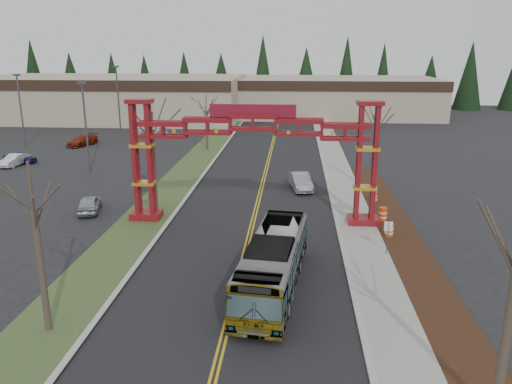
# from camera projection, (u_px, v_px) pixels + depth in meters

# --- Properties ---
(ground) EXTENTS (200.00, 200.00, 0.00)m
(ground) POSITION_uv_depth(u_px,v_px,m) (214.00, 375.00, 19.53)
(ground) COLOR black
(ground) RESTS_ON ground
(road) EXTENTS (12.00, 110.00, 0.02)m
(road) POSITION_uv_depth(u_px,v_px,m) (260.00, 195.00, 43.47)
(road) COLOR black
(road) RESTS_ON ground
(lane_line_left) EXTENTS (0.12, 100.00, 0.01)m
(lane_line_left) POSITION_uv_depth(u_px,v_px,m) (258.00, 195.00, 43.47)
(lane_line_left) COLOR gold
(lane_line_left) RESTS_ON road
(lane_line_right) EXTENTS (0.12, 100.00, 0.01)m
(lane_line_right) POSITION_uv_depth(u_px,v_px,m) (261.00, 195.00, 43.46)
(lane_line_right) COLOR gold
(lane_line_right) RESTS_ON road
(curb_right) EXTENTS (0.30, 110.00, 0.15)m
(curb_right) POSITION_uv_depth(u_px,v_px,m) (331.00, 196.00, 42.99)
(curb_right) COLOR #AAA9A5
(curb_right) RESTS_ON ground
(sidewalk_right) EXTENTS (2.60, 110.00, 0.14)m
(sidewalk_right) POSITION_uv_depth(u_px,v_px,m) (348.00, 196.00, 42.88)
(sidewalk_right) COLOR gray
(sidewalk_right) RESTS_ON ground
(landscape_strip) EXTENTS (2.60, 50.00, 0.12)m
(landscape_strip) POSITION_uv_depth(u_px,v_px,m) (420.00, 272.00, 28.32)
(landscape_strip) COLOR black
(landscape_strip) RESTS_ON ground
(grass_median) EXTENTS (4.00, 110.00, 0.08)m
(grass_median) POSITION_uv_depth(u_px,v_px,m) (170.00, 193.00, 44.06)
(grass_median) COLOR #314A25
(grass_median) RESTS_ON ground
(curb_left) EXTENTS (0.30, 110.00, 0.15)m
(curb_left) POSITION_uv_depth(u_px,v_px,m) (190.00, 193.00, 43.91)
(curb_left) COLOR #AAA9A5
(curb_left) RESTS_ON ground
(gateway_arch) EXTENTS (18.20, 1.60, 8.90)m
(gateway_arch) POSITION_uv_depth(u_px,v_px,m) (253.00, 142.00, 35.11)
(gateway_arch) COLOR maroon
(gateway_arch) RESTS_ON ground
(retail_building_west) EXTENTS (46.00, 22.30, 7.50)m
(retail_building_west) POSITION_uv_depth(u_px,v_px,m) (112.00, 98.00, 89.66)
(retail_building_west) COLOR tan
(retail_building_west) RESTS_ON ground
(retail_building_east) EXTENTS (38.00, 20.30, 7.00)m
(retail_building_east) POSITION_uv_depth(u_px,v_px,m) (333.00, 97.00, 94.39)
(retail_building_east) COLOR tan
(retail_building_east) RESTS_ON ground
(conifer_treeline) EXTENTS (116.10, 5.60, 13.00)m
(conifer_treeline) POSITION_uv_depth(u_px,v_px,m) (283.00, 77.00, 105.83)
(conifer_treeline) COLOR black
(conifer_treeline) RESTS_ON ground
(transit_bus) EXTENTS (3.72, 10.91, 2.98)m
(transit_bus) POSITION_uv_depth(u_px,v_px,m) (273.00, 263.00, 26.06)
(transit_bus) COLOR #A7AAAF
(transit_bus) RESTS_ON ground
(silver_sedan) EXTENTS (2.35, 4.71, 1.48)m
(silver_sedan) POSITION_uv_depth(u_px,v_px,m) (301.00, 181.00, 45.02)
(silver_sedan) COLOR #A5A8AD
(silver_sedan) RESTS_ON ground
(parked_car_near_a) EXTENTS (2.48, 4.16, 1.33)m
(parked_car_near_a) POSITION_uv_depth(u_px,v_px,m) (90.00, 204.00, 38.83)
(parked_car_near_a) COLOR #A7ABAF
(parked_car_near_a) RESTS_ON ground
(parked_car_near_b) EXTENTS (1.89, 4.02, 1.27)m
(parked_car_near_b) POSITION_uv_depth(u_px,v_px,m) (14.00, 160.00, 54.14)
(parked_car_near_b) COLOR white
(parked_car_near_b) RESTS_ON ground
(parked_car_mid_a) EXTENTS (3.32, 5.07, 1.37)m
(parked_car_mid_a) POSITION_uv_depth(u_px,v_px,m) (82.00, 140.00, 65.45)
(parked_car_mid_a) COLOR maroon
(parked_car_mid_a) RESTS_ON ground
(parked_car_mid_b) EXTENTS (3.80, 1.96, 1.24)m
(parked_car_mid_b) POSITION_uv_depth(u_px,v_px,m) (20.00, 158.00, 55.43)
(parked_car_mid_b) COLOR #171A52
(parked_car_mid_b) RESTS_ON ground
(parked_car_far_a) EXTENTS (4.46, 2.18, 1.41)m
(parked_car_far_a) POSITION_uv_depth(u_px,v_px,m) (152.00, 132.00, 71.81)
(parked_car_far_a) COLOR #B6BBBE
(parked_car_far_a) RESTS_ON ground
(bare_tree_median_near) EXTENTS (3.10, 3.10, 7.86)m
(bare_tree_median_near) POSITION_uv_depth(u_px,v_px,m) (33.00, 209.00, 21.03)
(bare_tree_median_near) COLOR #382D26
(bare_tree_median_near) RESTS_ON ground
(bare_tree_median_mid) EXTENTS (3.40, 3.40, 8.58)m
(bare_tree_median_mid) POSITION_uv_depth(u_px,v_px,m) (152.00, 130.00, 38.12)
(bare_tree_median_mid) COLOR #382D26
(bare_tree_median_mid) RESTS_ON ground
(bare_tree_median_far) EXTENTS (3.01, 3.01, 6.90)m
(bare_tree_median_far) POSITION_uv_depth(u_px,v_px,m) (206.00, 111.00, 61.39)
(bare_tree_median_far) COLOR #382D26
(bare_tree_median_far) RESTS_ON ground
(bare_tree_right_far) EXTENTS (2.94, 2.94, 7.87)m
(bare_tree_right_far) POSITION_uv_depth(u_px,v_px,m) (377.00, 126.00, 42.82)
(bare_tree_right_far) COLOR #382D26
(bare_tree_right_far) RESTS_ON ground
(light_pole_near) EXTENTS (0.79, 0.40, 9.15)m
(light_pole_near) POSITION_uv_depth(u_px,v_px,m) (85.00, 121.00, 50.13)
(light_pole_near) COLOR #3F3F44
(light_pole_near) RESTS_ON ground
(light_pole_mid) EXTENTS (0.80, 0.40, 9.21)m
(light_pole_mid) POSITION_uv_depth(u_px,v_px,m) (20.00, 105.00, 63.91)
(light_pole_mid) COLOR #3F3F44
(light_pole_mid) RESTS_ON ground
(light_pole_far) EXTENTS (0.85, 0.43, 9.81)m
(light_pole_far) POSITION_uv_depth(u_px,v_px,m) (118.00, 93.00, 76.24)
(light_pole_far) COLOR #3F3F44
(light_pole_far) RESTS_ON ground
(street_sign) EXTENTS (0.51, 0.06, 2.25)m
(street_sign) POSITION_uv_depth(u_px,v_px,m) (388.00, 231.00, 30.27)
(street_sign) COLOR #3F3F44
(street_sign) RESTS_ON ground
(barrel_south) EXTENTS (0.56, 0.56, 1.04)m
(barrel_south) POSITION_uv_depth(u_px,v_px,m) (389.00, 230.00, 33.58)
(barrel_south) COLOR #E6450C
(barrel_south) RESTS_ON ground
(barrel_mid) EXTENTS (0.60, 0.60, 1.11)m
(barrel_mid) POSITION_uv_depth(u_px,v_px,m) (383.00, 215.00, 36.62)
(barrel_mid) COLOR #E6450C
(barrel_mid) RESTS_ON ground
(barrel_north) EXTENTS (0.50, 0.50, 0.93)m
(barrel_north) POSITION_uv_depth(u_px,v_px,m) (374.00, 198.00, 41.10)
(barrel_north) COLOR #E6450C
(barrel_north) RESTS_ON ground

